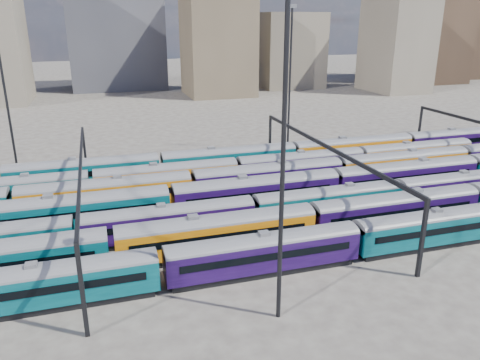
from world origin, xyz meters
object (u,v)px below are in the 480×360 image
object	(u,v)px
rake_1	(312,218)
rake_2	(329,199)
mast_2	(283,153)
rake_0	(436,224)

from	to	relation	value
rake_1	rake_2	xyz separation A→B (m)	(4.70, 5.00, -0.23)
rake_1	rake_2	distance (m)	6.87
rake_1	mast_2	distance (m)	18.55
mast_2	rake_0	bearing A→B (deg)	18.61
rake_2	mast_2	bearing A→B (deg)	-128.03
rake_0	rake_2	size ratio (longest dim) A/B	1.00
rake_0	mast_2	world-z (taller)	mast_2
rake_0	rake_1	xyz separation A→B (m)	(-12.20, 5.00, 0.21)
rake_0	mast_2	bearing A→B (deg)	-161.39
rake_1	mast_2	size ratio (longest dim) A/B	4.94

